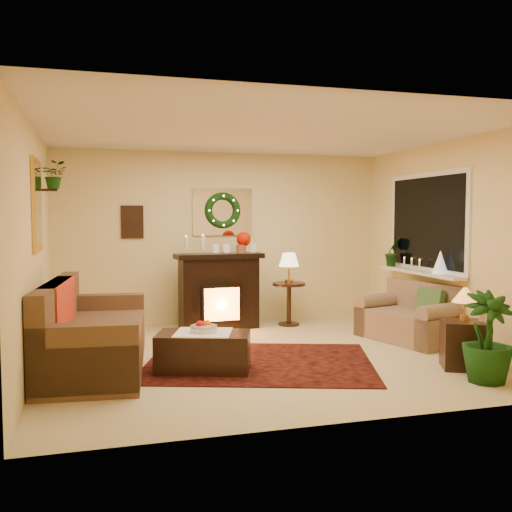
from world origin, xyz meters
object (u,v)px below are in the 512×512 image
object	(u,v)px
loveseat	(409,309)
sofa	(96,329)
side_table_round	(289,304)
coffee_table	(203,351)
fireplace	(219,291)
end_table_square	(462,343)

from	to	relation	value
loveseat	sofa	bearing A→B (deg)	168.72
side_table_round	coffee_table	distance (m)	2.75
sofa	loveseat	distance (m)	3.96
loveseat	coffee_table	size ratio (longest dim) A/B	1.35
fireplace	sofa	bearing A→B (deg)	-138.13
fireplace	loveseat	bearing A→B (deg)	-37.48
sofa	coffee_table	bearing A→B (deg)	-14.05
loveseat	coffee_table	distance (m)	2.96
coffee_table	loveseat	bearing A→B (deg)	32.12
fireplace	side_table_round	bearing A→B (deg)	-5.26
fireplace	side_table_round	xyz separation A→B (m)	(1.06, -0.02, -0.23)
fireplace	loveseat	size ratio (longest dim) A/B	0.86
coffee_table	side_table_round	bearing A→B (deg)	69.98
loveseat	end_table_square	bearing A→B (deg)	-112.52
sofa	end_table_square	bearing A→B (deg)	-9.39
side_table_round	fireplace	bearing A→B (deg)	178.78
fireplace	side_table_round	distance (m)	1.09
sofa	loveseat	world-z (taller)	sofa
side_table_round	end_table_square	size ratio (longest dim) A/B	1.25
coffee_table	sofa	bearing A→B (deg)	178.19
sofa	fireplace	bearing A→B (deg)	51.93
end_table_square	coffee_table	distance (m)	2.78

